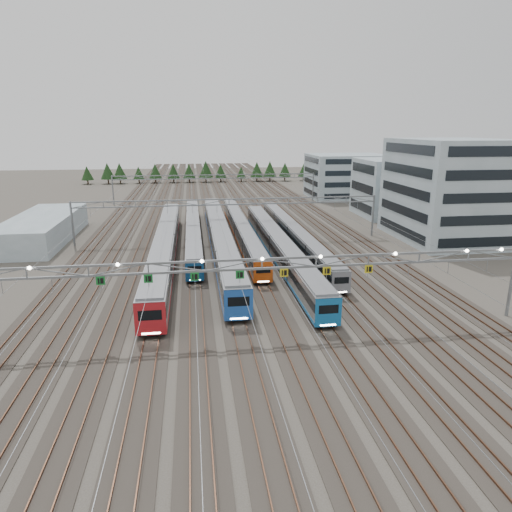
{
  "coord_description": "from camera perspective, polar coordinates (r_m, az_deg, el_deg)",
  "views": [
    {
      "loc": [
        -6.71,
        -43.35,
        20.52
      ],
      "look_at": [
        1.68,
        16.27,
        3.5
      ],
      "focal_mm": 32.0,
      "sensor_mm": 36.0,
      "label": 1
    }
  ],
  "objects": [
    {
      "name": "train_e",
      "position": [
        73.73,
        2.76,
        1.31
      ],
      "size": [
        2.85,
        56.31,
        3.71
      ],
      "color": "black",
      "rests_on": "ground"
    },
    {
      "name": "train_f",
      "position": [
        82.47,
        4.78,
        2.68
      ],
      "size": [
        2.53,
        53.85,
        3.29
      ],
      "color": "black",
      "rests_on": "ground"
    },
    {
      "name": "depot_bldg_north",
      "position": [
        141.67,
        11.25,
        9.77
      ],
      "size": [
        22.0,
        18.0,
        12.78
      ],
      "primitive_type": "cube",
      "color": "#8EA3A9",
      "rests_on": "ground"
    },
    {
      "name": "track_bed",
      "position": [
        144.76,
        -5.34,
        8.17
      ],
      "size": [
        54.0,
        260.0,
        5.42
      ],
      "color": "#2D2823",
      "rests_on": "ground"
    },
    {
      "name": "depot_bldg_mid",
      "position": [
        113.97,
        16.41,
        8.18
      ],
      "size": [
        14.0,
        16.0,
        13.35
      ],
      "primitive_type": "cube",
      "color": "#8EA3A9",
      "rests_on": "ground"
    },
    {
      "name": "train_b",
      "position": [
        86.64,
        -7.86,
        3.22
      ],
      "size": [
        2.53,
        51.97,
        3.28
      ],
      "color": "black",
      "rests_on": "ground"
    },
    {
      "name": "west_shed",
      "position": [
        94.53,
        -25.11,
        3.16
      ],
      "size": [
        10.0,
        30.0,
        4.57
      ],
      "primitive_type": "cube",
      "color": "#8EA3A9",
      "rests_on": "ground"
    },
    {
      "name": "treeline",
      "position": [
        179.83,
        -6.23,
        10.5
      ],
      "size": [
        93.8,
        5.6,
        7.02
      ],
      "color": "#332114",
      "rests_on": "ground"
    },
    {
      "name": "train_c",
      "position": [
        78.68,
        -4.55,
        2.35
      ],
      "size": [
        3.15,
        63.27,
        4.11
      ],
      "color": "black",
      "rests_on": "ground"
    },
    {
      "name": "gantry_far",
      "position": [
        129.3,
        -5.06,
        9.45
      ],
      "size": [
        56.36,
        0.36,
        8.0
      ],
      "color": "gray",
      "rests_on": "ground"
    },
    {
      "name": "gantry_mid",
      "position": [
        84.8,
        -3.38,
        6.17
      ],
      "size": [
        56.36,
        0.36,
        8.0
      ],
      "color": "gray",
      "rests_on": "ground"
    },
    {
      "name": "depot_bldg_south",
      "position": [
        92.88,
        23.09,
        7.57
      ],
      "size": [
        18.0,
        22.0,
        18.52
      ],
      "primitive_type": "cube",
      "color": "#8EA3A9",
      "rests_on": "ground"
    },
    {
      "name": "gantry_near",
      "position": [
        45.75,
        0.71,
        -1.29
      ],
      "size": [
        56.36,
        0.61,
        8.08
      ],
      "color": "gray",
      "rests_on": "ground"
    },
    {
      "name": "train_d",
      "position": [
        85.74,
        -1.83,
        3.28
      ],
      "size": [
        2.64,
        53.1,
        3.44
      ],
      "color": "black",
      "rests_on": "ground"
    },
    {
      "name": "train_a",
      "position": [
        74.41,
        -11.27,
        1.3
      ],
      "size": [
        3.13,
        59.24,
        4.08
      ],
      "color": "black",
      "rests_on": "ground"
    },
    {
      "name": "ground",
      "position": [
        48.43,
        0.72,
        -9.29
      ],
      "size": [
        400.0,
        400.0,
        0.0
      ],
      "primitive_type": "plane",
      "color": "#47423A",
      "rests_on": "ground"
    }
  ]
}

